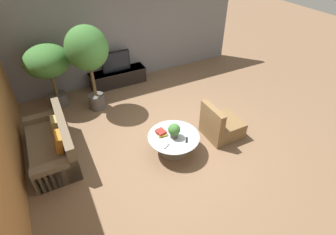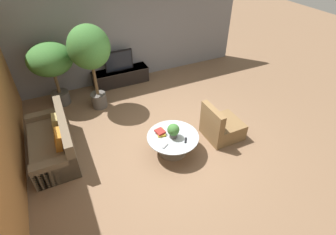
{
  "view_description": "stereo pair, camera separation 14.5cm",
  "coord_description": "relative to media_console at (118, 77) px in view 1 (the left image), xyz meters",
  "views": [
    {
      "loc": [
        -2.24,
        -4.03,
        4.11
      ],
      "look_at": [
        -0.13,
        0.09,
        0.55
      ],
      "focal_mm": 28.0,
      "sensor_mm": 36.0,
      "label": 1
    },
    {
      "loc": [
        -2.11,
        -4.09,
        4.11
      ],
      "look_at": [
        -0.13,
        0.09,
        0.55
      ],
      "focal_mm": 28.0,
      "sensor_mm": 36.0,
      "label": 2
    }
  ],
  "objects": [
    {
      "name": "ground_plane",
      "position": [
        0.38,
        -2.94,
        -0.24
      ],
      "size": [
        24.0,
        24.0,
        0.0
      ],
      "primitive_type": "plane",
      "color": "brown"
    },
    {
      "name": "book_stack",
      "position": [
        -0.08,
        -3.16,
        0.25
      ],
      "size": [
        0.23,
        0.29,
        0.08
      ],
      "color": "gold",
      "rests_on": "coffee_table"
    },
    {
      "name": "armchair_wicker",
      "position": [
        1.36,
        -3.36,
        0.03
      ],
      "size": [
        0.8,
        0.76,
        0.86
      ],
      "rotation": [
        0.0,
        0.0,
        1.57
      ],
      "color": "brown",
      "rests_on": "ground"
    },
    {
      "name": "potted_palm_tall",
      "position": [
        -1.8,
        -0.34,
        0.99
      ],
      "size": [
        1.12,
        1.12,
        1.72
      ],
      "color": "#514C47",
      "rests_on": "ground"
    },
    {
      "name": "potted_palm_corner",
      "position": [
        -0.9,
        -0.94,
        1.36
      ],
      "size": [
        1.0,
        1.0,
        2.21
      ],
      "color": "#514C47",
      "rests_on": "ground"
    },
    {
      "name": "back_wall_stone",
      "position": [
        0.38,
        0.32,
        1.26
      ],
      "size": [
        7.4,
        0.12,
        3.0
      ],
      "primitive_type": "cube",
      "color": "slate",
      "rests_on": "ground"
    },
    {
      "name": "coffee_table",
      "position": [
        0.12,
        -3.35,
        0.08
      ],
      "size": [
        1.1,
        1.1,
        0.45
      ],
      "color": "#756656",
      "rests_on": "ground"
    },
    {
      "name": "couch_by_wall",
      "position": [
        -2.19,
        -2.28,
        0.04
      ],
      "size": [
        0.84,
        1.89,
        0.84
      ],
      "rotation": [
        0.0,
        0.0,
        -1.57
      ],
      "color": "brown",
      "rests_on": "ground"
    },
    {
      "name": "media_console",
      "position": [
        0.0,
        0.0,
        0.0
      ],
      "size": [
        1.7,
        0.5,
        0.46
      ],
      "color": "black",
      "rests_on": "ground"
    },
    {
      "name": "potted_plant_tabletop",
      "position": [
        0.12,
        -3.38,
        0.39
      ],
      "size": [
        0.26,
        0.26,
        0.32
      ],
      "color": "#514C47",
      "rests_on": "coffee_table"
    },
    {
      "name": "remote_black",
      "position": [
        0.3,
        -3.59,
        0.22
      ],
      "size": [
        0.12,
        0.16,
        0.02
      ],
      "primitive_type": "cube",
      "rotation": [
        0.0,
        0.0,
        -0.57
      ],
      "color": "black",
      "rests_on": "coffee_table"
    },
    {
      "name": "remote_silver",
      "position": [
        -0.15,
        -3.56,
        0.22
      ],
      "size": [
        0.16,
        0.12,
        0.02
      ],
      "primitive_type": "cube",
      "rotation": [
        0.0,
        0.0,
        -1.03
      ],
      "color": "gray",
      "rests_on": "coffee_table"
    },
    {
      "name": "television",
      "position": [
        -0.0,
        -0.0,
        0.52
      ],
      "size": [
        0.83,
        0.13,
        0.6
      ],
      "color": "black",
      "rests_on": "media_console"
    }
  ]
}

